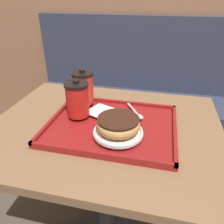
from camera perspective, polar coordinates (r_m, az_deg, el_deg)
The scene contains 9 objects.
booth_bench at distance 1.75m, azimuth 5.98°, elevation 0.56°, with size 1.58×0.44×1.00m.
cafe_table at distance 0.92m, azimuth -1.79°, elevation -12.21°, with size 0.85×0.68×0.71m.
serving_tray at distance 0.80m, azimuth 0.00°, elevation -3.57°, with size 0.45×0.36×0.02m.
napkin_paper at distance 0.85m, azimuth -2.30°, elevation 0.05°, with size 0.14×0.13×0.00m.
coffee_cup_front at distance 0.81m, azimuth -9.02°, elevation 3.37°, with size 0.09×0.09×0.14m.
coffee_cup_rear at distance 0.91m, azimuth -7.55°, elevation 6.34°, with size 0.09×0.09×0.14m.
plate_with_chocolate_donut at distance 0.72m, azimuth 1.61°, elevation -5.18°, with size 0.17×0.17×0.01m.
donut_chocolate_glazed at distance 0.71m, azimuth 1.64°, elevation -3.18°, with size 0.14×0.14×0.05m.
spoon at distance 0.83m, azimuth 6.76°, elevation -0.60°, with size 0.08×0.13×0.01m.
Camera 1 is at (0.18, -0.66, 1.15)m, focal length 35.00 mm.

